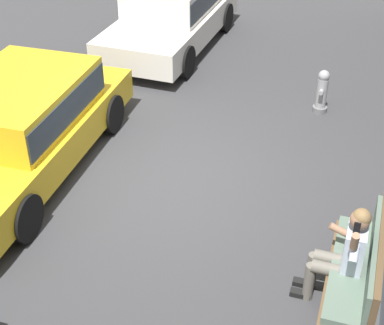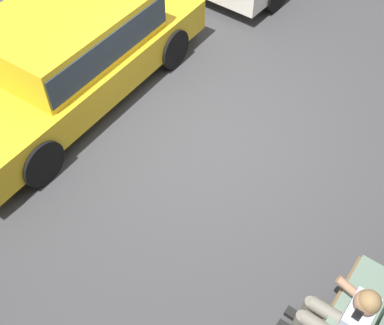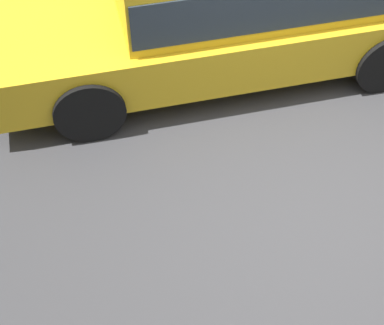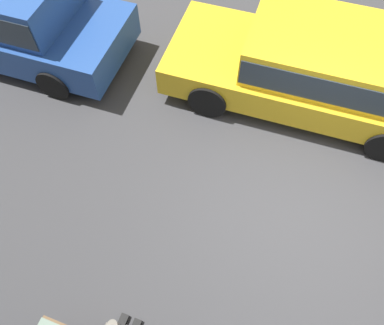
{
  "view_description": "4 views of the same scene",
  "coord_description": "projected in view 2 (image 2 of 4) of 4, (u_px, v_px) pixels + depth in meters",
  "views": [
    {
      "loc": [
        6.77,
        2.6,
        5.16
      ],
      "look_at": [
        0.53,
        0.54,
        0.78
      ],
      "focal_mm": 55.0,
      "sensor_mm": 36.0,
      "label": 1
    },
    {
      "loc": [
        3.86,
        2.6,
        5.04
      ],
      "look_at": [
        1.03,
        0.52,
        0.89
      ],
      "focal_mm": 45.0,
      "sensor_mm": 36.0,
      "label": 2
    },
    {
      "loc": [
        1.65,
        2.6,
        4.01
      ],
      "look_at": [
        1.16,
        0.17,
        1.14
      ],
      "focal_mm": 55.0,
      "sensor_mm": 36.0,
      "label": 3
    },
    {
      "loc": [
        0.65,
        2.6,
        5.15
      ],
      "look_at": [
        1.54,
        0.18,
        0.84
      ],
      "focal_mm": 35.0,
      "sensor_mm": 36.0,
      "label": 4
    }
  ],
  "objects": [
    {
      "name": "parked_car_mid",
      "position": [
        67.0,
        50.0,
        6.98
      ],
      "size": [
        4.74,
        2.1,
        1.39
      ],
      "color": "gold",
      "rests_on": "ground_plane"
    },
    {
      "name": "ground_plane",
      "position": [
        205.0,
        141.0,
        6.85
      ],
      "size": [
        60.0,
        60.0,
        0.0
      ],
      "primitive_type": "plane",
      "color": "#38383A"
    },
    {
      "name": "person_on_phone",
      "position": [
        341.0,
        319.0,
        4.44
      ],
      "size": [
        0.73,
        0.74,
        1.35
      ],
      "color": "#6B665B",
      "rests_on": "ground_plane"
    }
  ]
}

